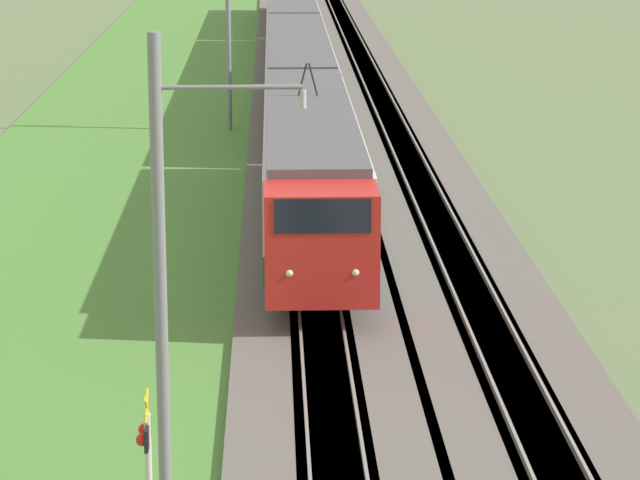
{
  "coord_description": "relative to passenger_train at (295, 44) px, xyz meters",
  "views": [
    {
      "loc": [
        -18.92,
        1.18,
        11.5
      ],
      "look_at": [
        18.35,
        0.0,
        2.27
      ],
      "focal_mm": 85.0,
      "sensor_mm": 36.0,
      "label": 1
    }
  ],
  "objects": [
    {
      "name": "ballast_main",
      "position": [
        -10.49,
        0.0,
        -2.27
      ],
      "size": [
        240.0,
        4.4,
        0.3
      ],
      "color": "#605B56",
      "rests_on": "ground"
    },
    {
      "name": "ballast_adjacent",
      "position": [
        -10.49,
        -4.16,
        -2.27
      ],
      "size": [
        240.0,
        4.4,
        0.3
      ],
      "color": "#605B56",
      "rests_on": "ground"
    },
    {
      "name": "track_main",
      "position": [
        -10.49,
        0.0,
        -2.26
      ],
      "size": [
        240.0,
        1.57,
        0.45
      ],
      "color": "#4C4238",
      "rests_on": "ground"
    },
    {
      "name": "track_adjacent",
      "position": [
        -10.49,
        -4.16,
        -2.26
      ],
      "size": [
        240.0,
        1.57,
        0.45
      ],
      "color": "#4C4238",
      "rests_on": "ground"
    },
    {
      "name": "grass_verge",
      "position": [
        -10.49,
        6.65,
        -2.36
      ],
      "size": [
        240.0,
        12.7,
        0.12
      ],
      "color": "#4C8438",
      "rests_on": "ground"
    },
    {
      "name": "passenger_train",
      "position": [
        0.0,
        0.0,
        0.0
      ],
      "size": [
        87.8,
        2.94,
        5.16
      ],
      "rotation": [
        0.0,
        0.0,
        3.14
      ],
      "color": "red",
      "rests_on": "ground"
    },
    {
      "name": "crossing_signal_aux",
      "position": [
        -56.91,
        3.21,
        -0.29
      ],
      "size": [
        0.7,
        0.23,
        3.5
      ],
      "rotation": [
        0.0,
        0.0,
        1.57
      ],
      "color": "beige",
      "rests_on": "ground"
    },
    {
      "name": "catenary_mast_near",
      "position": [
        -54.97,
        3.02,
        2.18
      ],
      "size": [
        0.22,
        2.56,
        8.91
      ],
      "color": "slate",
      "rests_on": "ground"
    },
    {
      "name": "catenary_mast_mid",
      "position": [
        -13.1,
        3.03,
        2.22
      ],
      "size": [
        0.22,
        2.56,
        9.0
      ],
      "color": "slate",
      "rests_on": "ground"
    }
  ]
}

